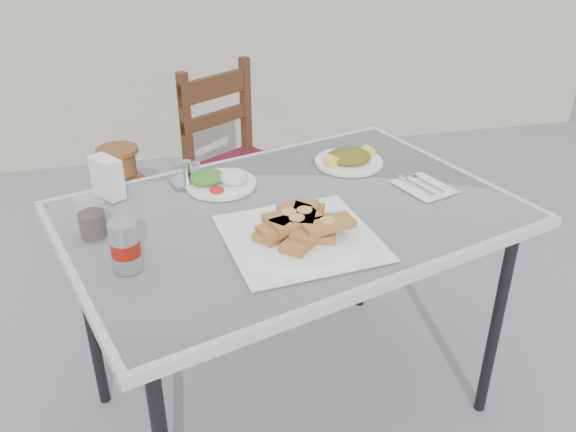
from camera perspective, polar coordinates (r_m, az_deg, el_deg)
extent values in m
plane|color=slate|center=(2.42, -1.61, -15.89)|extent=(80.00, 80.00, 0.00)
cylinder|color=black|center=(2.21, 18.89, -9.59)|extent=(0.04, 0.04, 0.77)
cylinder|color=black|center=(2.23, -18.08, -8.99)|extent=(0.04, 0.04, 0.77)
cylinder|color=black|center=(2.64, 7.15, -1.38)|extent=(0.04, 0.04, 0.77)
cube|color=white|center=(1.88, 0.32, 0.17)|extent=(1.56, 1.27, 0.03)
cube|color=white|center=(1.87, 0.32, 0.68)|extent=(1.50, 1.21, 0.01)
cube|color=white|center=(1.71, 1.13, -2.02)|extent=(0.45, 0.45, 0.00)
cylinder|color=white|center=(1.70, 1.14, -1.70)|extent=(0.36, 0.36, 0.02)
cylinder|color=white|center=(1.71, 1.14, -1.86)|extent=(0.37, 0.37, 0.01)
cylinder|color=white|center=(2.02, -6.30, 2.99)|extent=(0.23, 0.23, 0.01)
ellipsoid|color=silver|center=(2.00, -5.09, 3.65)|extent=(0.10, 0.10, 0.05)
ellipsoid|color=#25631C|center=(2.01, -7.57, 3.58)|extent=(0.12, 0.11, 0.05)
cylinder|color=red|center=(1.96, -6.67, 2.42)|extent=(0.05, 0.05, 0.01)
cylinder|color=white|center=(2.18, 5.72, 5.06)|extent=(0.24, 0.24, 0.01)
ellipsoid|color=#326D1B|center=(2.17, 5.74, 5.59)|extent=(0.16, 0.15, 0.05)
cylinder|color=yellow|center=(2.12, 4.06, 5.10)|extent=(0.05, 0.05, 0.04)
cylinder|color=yellow|center=(2.22, 7.46, 5.99)|extent=(0.05, 0.05, 0.04)
cylinder|color=silver|center=(1.60, -14.98, -2.71)|extent=(0.07, 0.07, 0.14)
cylinder|color=#A0150B|center=(1.60, -14.96, -2.88)|extent=(0.08, 0.08, 0.04)
cylinder|color=silver|center=(1.57, -15.27, -0.70)|extent=(0.07, 0.07, 0.00)
cylinder|color=white|center=(1.78, -17.91, -0.07)|extent=(0.08, 0.08, 0.12)
cylinder|color=black|center=(1.79, -17.79, -0.74)|extent=(0.07, 0.07, 0.07)
cube|color=white|center=(2.00, -16.55, 3.48)|extent=(0.11, 0.12, 0.13)
cube|color=blue|center=(2.02, -15.75, 3.51)|extent=(0.05, 0.05, 0.07)
cube|color=silver|center=(2.05, -9.32, 3.26)|extent=(0.13, 0.12, 0.01)
cylinder|color=white|center=(2.02, -10.15, 3.95)|extent=(0.03, 0.03, 0.07)
cylinder|color=white|center=(2.02, -8.56, 4.12)|extent=(0.03, 0.03, 0.07)
cylinder|color=silver|center=(2.06, -9.46, 4.39)|extent=(0.03, 0.03, 0.06)
cube|color=white|center=(2.05, 12.58, 2.69)|extent=(0.19, 0.22, 0.00)
cube|color=silver|center=(2.03, 12.17, 2.71)|extent=(0.06, 0.14, 0.00)
ellipsoid|color=silver|center=(2.09, 10.68, 3.61)|extent=(0.04, 0.05, 0.01)
cube|color=silver|center=(2.06, 13.01, 2.96)|extent=(0.05, 0.14, 0.00)
cube|color=silver|center=(2.11, 11.51, 3.79)|extent=(0.03, 0.05, 0.00)
cube|color=#3C2610|center=(2.80, -4.14, -3.00)|extent=(0.06, 0.06, 0.46)
cube|color=#3C2610|center=(3.02, 1.05, -0.38)|extent=(0.06, 0.06, 0.46)
cube|color=#3C2610|center=(3.05, -8.79, -0.45)|extent=(0.06, 0.06, 0.46)
cube|color=#3C2610|center=(3.26, -3.69, 1.80)|extent=(0.06, 0.06, 0.46)
cube|color=maroon|center=(2.91, -4.06, 4.00)|extent=(0.59, 0.59, 0.05)
cube|color=#3C2610|center=(2.85, -9.51, 8.15)|extent=(0.06, 0.06, 0.51)
cube|color=#3C2610|center=(3.07, -3.97, 9.95)|extent=(0.06, 0.06, 0.51)
cube|color=#3C2610|center=(2.91, -6.82, 11.95)|extent=(0.36, 0.25, 0.10)
cube|color=#3C2610|center=(2.96, -6.65, 9.09)|extent=(0.36, 0.25, 0.06)
cylinder|color=brown|center=(3.17, -14.32, -4.05)|extent=(0.28, 0.28, 0.07)
ellipsoid|color=brown|center=(3.04, -14.92, 0.23)|extent=(0.36, 0.36, 0.45)
cylinder|color=beige|center=(3.04, -14.92, 0.23)|extent=(0.37, 0.37, 0.05)
cylinder|color=brown|center=(2.93, -15.52, 4.55)|extent=(0.16, 0.16, 0.14)
cylinder|color=brown|center=(2.90, -15.72, 5.95)|extent=(0.19, 0.19, 0.02)
cube|color=#A89F8C|center=(4.35, -8.83, 13.64)|extent=(6.00, 0.25, 1.20)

